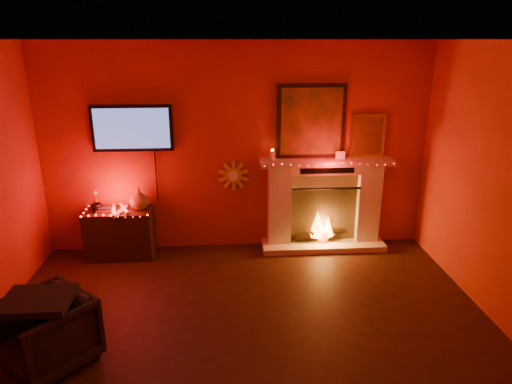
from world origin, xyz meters
TOP-DOWN VIEW (x-y plane):
  - room at (0.00, 0.00)m, footprint 5.00×5.00m
  - fireplace at (1.14, 2.39)m, footprint 1.72×0.40m
  - tv at (-1.30, 2.45)m, footprint 1.00×0.07m
  - sunburst_clock at (-0.05, 2.48)m, footprint 0.40×0.03m
  - console_table at (-1.52, 2.26)m, footprint 0.84×0.51m
  - armchair at (-1.72, 0.16)m, footprint 0.97×0.97m

SIDE VIEW (x-z plane):
  - armchair at x=-1.72m, z-range 0.00..0.64m
  - console_table at x=-1.52m, z-range -0.09..0.81m
  - fireplace at x=1.14m, z-range -0.37..1.81m
  - sunburst_clock at x=-0.05m, z-range 0.80..1.20m
  - room at x=0.00m, z-range -1.15..3.85m
  - tv at x=-1.30m, z-range 1.03..2.27m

